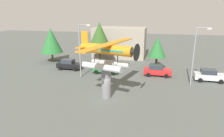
# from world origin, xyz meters

# --- Properties ---
(ground_plane) EXTENTS (140.00, 140.00, 0.00)m
(ground_plane) POSITION_xyz_m (0.00, 0.00, 0.00)
(ground_plane) COLOR #515651
(display_pedestal) EXTENTS (1.10, 1.10, 3.61)m
(display_pedestal) POSITION_xyz_m (0.00, 0.00, 1.81)
(display_pedestal) COLOR slate
(display_pedestal) RESTS_ON ground
(floatplane_monument) EXTENTS (7.18, 10.32, 4.00)m
(floatplane_monument) POSITION_xyz_m (0.13, -0.03, 5.28)
(floatplane_monument) COLOR silver
(floatplane_monument) RESTS_ON display_pedestal
(car_near_black) EXTENTS (4.20, 2.02, 1.76)m
(car_near_black) POSITION_xyz_m (-9.28, 10.01, 0.88)
(car_near_black) COLOR black
(car_near_black) RESTS_ON ground
(car_mid_green) EXTENTS (4.20, 2.02, 1.76)m
(car_mid_green) POSITION_xyz_m (-2.61, 9.36, 0.88)
(car_mid_green) COLOR #237A38
(car_mid_green) RESTS_ON ground
(car_far_red) EXTENTS (4.20, 2.02, 1.76)m
(car_far_red) POSITION_xyz_m (5.68, 9.78, 0.88)
(car_far_red) COLOR red
(car_far_red) RESTS_ON ground
(car_distant_silver) EXTENTS (4.20, 2.02, 1.76)m
(car_distant_silver) POSITION_xyz_m (13.07, 8.90, 0.88)
(car_distant_silver) COLOR silver
(car_distant_silver) RESTS_ON ground
(streetlight_primary) EXTENTS (1.84, 0.28, 8.03)m
(streetlight_primary) POSITION_xyz_m (-5.55, 6.51, 4.65)
(streetlight_primary) COLOR gray
(streetlight_primary) RESTS_ON ground
(streetlight_secondary) EXTENTS (1.84, 0.28, 7.86)m
(streetlight_secondary) POSITION_xyz_m (10.44, 6.58, 4.56)
(streetlight_secondary) COLOR gray
(streetlight_secondary) RESTS_ON ground
(storefront_building) EXTENTS (11.05, 6.31, 6.36)m
(storefront_building) POSITION_xyz_m (-2.67, 22.00, 3.18)
(storefront_building) COLOR #9E9384
(storefront_building) RESTS_ON ground
(tree_west) EXTENTS (4.26, 4.26, 6.62)m
(tree_west) POSITION_xyz_m (-14.84, 14.35, 4.24)
(tree_west) COLOR brown
(tree_west) RESTS_ON ground
(tree_east) EXTENTS (4.77, 4.77, 7.78)m
(tree_east) POSITION_xyz_m (-5.46, 15.97, 5.12)
(tree_east) COLOR brown
(tree_east) RESTS_ON ground
(tree_center_back) EXTENTS (3.03, 3.03, 5.63)m
(tree_center_back) POSITION_xyz_m (5.45, 13.24, 3.92)
(tree_center_back) COLOR brown
(tree_center_back) RESTS_ON ground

